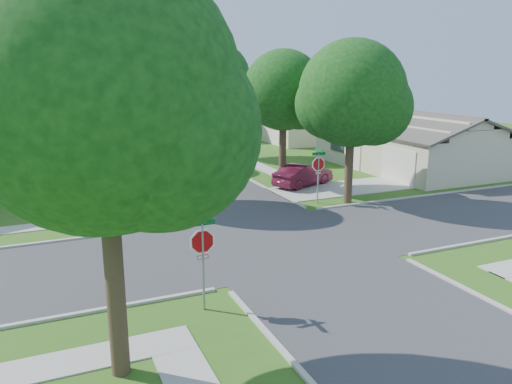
{
  "coord_description": "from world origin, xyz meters",
  "views": [
    {
      "loc": [
        -8.74,
        -17.95,
        7.0
      ],
      "look_at": [
        0.06,
        2.37,
        1.6
      ],
      "focal_mm": 35.0,
      "sensor_mm": 36.0,
      "label": 1
    }
  ],
  "objects_px": {
    "tree_w_near": "(122,88)",
    "tree_ne_corner": "(353,98)",
    "tree_e_mid": "(218,80)",
    "house_ne_near": "(408,147)",
    "tree_w_far": "(82,86)",
    "car_curb_east": "(186,154)",
    "car_curb_west": "(106,140)",
    "tree_e_far": "(177,81)",
    "house_ne_far": "(294,124)",
    "car_driveway": "(303,175)",
    "tree_e_near": "(284,94)",
    "tree_sw_corner": "(105,107)",
    "stop_sign_ne": "(318,166)",
    "tree_w_mid": "(96,78)",
    "stop_sign_sw": "(203,246)"
  },
  "relations": [
    {
      "from": "tree_e_near",
      "to": "car_driveway",
      "type": "xyz_separation_m",
      "value": [
        1.25,
        -0.31,
        -4.94
      ]
    },
    {
      "from": "car_driveway",
      "to": "car_curb_east",
      "type": "height_order",
      "value": "car_curb_east"
    },
    {
      "from": "tree_w_mid",
      "to": "car_curb_east",
      "type": "distance_m",
      "value": 8.55
    },
    {
      "from": "tree_sw_corner",
      "to": "car_driveway",
      "type": "bearing_deg",
      "value": 49.43
    },
    {
      "from": "stop_sign_ne",
      "to": "tree_ne_corner",
      "type": "distance_m",
      "value": 3.96
    },
    {
      "from": "tree_ne_corner",
      "to": "tree_sw_corner",
      "type": "bearing_deg",
      "value": -140.93
    },
    {
      "from": "stop_sign_sw",
      "to": "tree_e_near",
      "type": "relative_size",
      "value": 0.36
    },
    {
      "from": "tree_w_near",
      "to": "tree_w_far",
      "type": "bearing_deg",
      "value": 90.01
    },
    {
      "from": "tree_w_far",
      "to": "car_curb_east",
      "type": "xyz_separation_m",
      "value": [
        6.01,
        -15.22,
        -4.69
      ]
    },
    {
      "from": "tree_w_near",
      "to": "tree_ne_corner",
      "type": "distance_m",
      "value": 12.02
    },
    {
      "from": "stop_sign_sw",
      "to": "stop_sign_ne",
      "type": "xyz_separation_m",
      "value": [
        9.4,
        9.4,
        0.0
      ]
    },
    {
      "from": "tree_e_far",
      "to": "tree_w_near",
      "type": "distance_m",
      "value": 26.71
    },
    {
      "from": "tree_e_mid",
      "to": "tree_w_far",
      "type": "distance_m",
      "value": 16.06
    },
    {
      "from": "house_ne_near",
      "to": "house_ne_far",
      "type": "height_order",
      "value": "same"
    },
    {
      "from": "tree_e_far",
      "to": "house_ne_far",
      "type": "distance_m",
      "value": 13.09
    },
    {
      "from": "tree_w_near",
      "to": "house_ne_far",
      "type": "distance_m",
      "value": 29.1
    },
    {
      "from": "tree_e_near",
      "to": "tree_w_near",
      "type": "relative_size",
      "value": 0.92
    },
    {
      "from": "stop_sign_ne",
      "to": "house_ne_near",
      "type": "relative_size",
      "value": 0.22
    },
    {
      "from": "tree_w_far",
      "to": "car_curb_east",
      "type": "distance_m",
      "value": 17.02
    },
    {
      "from": "tree_e_near",
      "to": "tree_ne_corner",
      "type": "xyz_separation_m",
      "value": [
        1.61,
        -4.8,
        -0.05
      ]
    },
    {
      "from": "stop_sign_sw",
      "to": "car_driveway",
      "type": "distance_m",
      "value": 17.2
    },
    {
      "from": "tree_e_mid",
      "to": "house_ne_near",
      "type": "relative_size",
      "value": 0.68
    },
    {
      "from": "stop_sign_sw",
      "to": "car_curb_west",
      "type": "xyz_separation_m",
      "value": [
        1.5,
        34.98,
        -1.3
      ]
    },
    {
      "from": "tree_ne_corner",
      "to": "house_ne_far",
      "type": "bearing_deg",
      "value": 68.77
    },
    {
      "from": "tree_e_near",
      "to": "tree_w_near",
      "type": "xyz_separation_m",
      "value": [
        -9.4,
        0.0,
        0.47
      ]
    },
    {
      "from": "car_curb_east",
      "to": "tree_w_far",
      "type": "bearing_deg",
      "value": 105.78
    },
    {
      "from": "tree_e_far",
      "to": "tree_ne_corner",
      "type": "bearing_deg",
      "value": -86.91
    },
    {
      "from": "tree_w_far",
      "to": "tree_e_mid",
      "type": "bearing_deg",
      "value": -54.1
    },
    {
      "from": "tree_w_far",
      "to": "tree_sw_corner",
      "type": "xyz_separation_m",
      "value": [
        -2.78,
        -41.0,
        0.76
      ]
    },
    {
      "from": "stop_sign_ne",
      "to": "house_ne_near",
      "type": "bearing_deg",
      "value": 29.14
    },
    {
      "from": "tree_sw_corner",
      "to": "car_driveway",
      "type": "xyz_separation_m",
      "value": [
        13.44,
        15.69,
        -5.56
      ]
    },
    {
      "from": "tree_e_near",
      "to": "house_ne_far",
      "type": "distance_m",
      "value": 23.3
    },
    {
      "from": "house_ne_far",
      "to": "stop_sign_sw",
      "type": "bearing_deg",
      "value": -121.55
    },
    {
      "from": "tree_w_mid",
      "to": "tree_e_near",
      "type": "bearing_deg",
      "value": -51.95
    },
    {
      "from": "tree_e_near",
      "to": "tree_ne_corner",
      "type": "relative_size",
      "value": 0.96
    },
    {
      "from": "tree_w_far",
      "to": "house_ne_far",
      "type": "height_order",
      "value": "tree_w_far"
    },
    {
      "from": "tree_e_mid",
      "to": "house_ne_far",
      "type": "xyz_separation_m",
      "value": [
        11.23,
        7.99,
        -4.74
      ]
    },
    {
      "from": "tree_e_mid",
      "to": "tree_ne_corner",
      "type": "relative_size",
      "value": 1.06
    },
    {
      "from": "stop_sign_ne",
      "to": "tree_ne_corner",
      "type": "xyz_separation_m",
      "value": [
        1.66,
        -0.49,
        3.56
      ]
    },
    {
      "from": "tree_e_mid",
      "to": "tree_w_near",
      "type": "relative_size",
      "value": 1.03
    },
    {
      "from": "car_driveway",
      "to": "house_ne_far",
      "type": "bearing_deg",
      "value": -48.39
    },
    {
      "from": "car_curb_east",
      "to": "car_driveway",
      "type": "bearing_deg",
      "value": -71.05
    },
    {
      "from": "stop_sign_sw",
      "to": "house_ne_near",
      "type": "height_order",
      "value": "house_ne_near"
    },
    {
      "from": "tree_e_near",
      "to": "tree_sw_corner",
      "type": "bearing_deg",
      "value": -127.3
    },
    {
      "from": "tree_w_far",
      "to": "car_curb_east",
      "type": "height_order",
      "value": "tree_w_far"
    },
    {
      "from": "tree_w_near",
      "to": "tree_w_far",
      "type": "distance_m",
      "value": 25.01
    },
    {
      "from": "car_driveway",
      "to": "house_ne_near",
      "type": "bearing_deg",
      "value": -99.23
    },
    {
      "from": "house_ne_near",
      "to": "car_curb_west",
      "type": "distance_m",
      "value": 27.21
    },
    {
      "from": "stop_sign_sw",
      "to": "tree_e_far",
      "type": "bearing_deg",
      "value": 76.27
    },
    {
      "from": "stop_sign_ne",
      "to": "house_ne_near",
      "type": "xyz_separation_m",
      "value": [
        11.29,
        6.3,
        -0.51
      ]
    }
  ]
}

